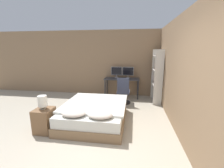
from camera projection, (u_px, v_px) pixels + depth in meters
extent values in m
plane|color=#B2A893|center=(89.00, 155.00, 2.76)|extent=(20.00, 20.00, 0.00)
cube|color=#8E7051|center=(116.00, 63.00, 6.29)|extent=(12.00, 0.06, 2.70)
cube|color=#8E7051|center=(177.00, 73.00, 3.65)|extent=(0.06, 12.00, 2.70)
cube|color=#846647|center=(95.00, 118.00, 4.05)|extent=(1.58, 1.90, 0.22)
cube|color=silver|center=(95.00, 110.00, 4.00)|extent=(1.52, 1.84, 0.24)
cube|color=silver|center=(96.00, 103.00, 4.08)|extent=(1.62, 1.60, 0.05)
ellipsoid|color=beige|center=(73.00, 113.00, 3.32)|extent=(0.55, 0.38, 0.13)
ellipsoid|color=beige|center=(100.00, 115.00, 3.24)|extent=(0.55, 0.38, 0.13)
cube|color=brown|center=(44.00, 120.00, 3.51)|extent=(0.39, 0.43, 0.57)
cylinder|color=gray|center=(43.00, 109.00, 3.45)|extent=(0.13, 0.13, 0.01)
cylinder|color=gray|center=(43.00, 107.00, 3.44)|extent=(0.02, 0.02, 0.05)
cylinder|color=silver|center=(42.00, 101.00, 3.41)|extent=(0.20, 0.20, 0.25)
cube|color=#38383D|center=(122.00, 79.00, 6.03)|extent=(1.40, 0.56, 0.03)
cylinder|color=#2D2D33|center=(105.00, 89.00, 5.99)|extent=(0.05, 0.05, 0.75)
cylinder|color=#2D2D33|center=(138.00, 90.00, 5.81)|extent=(0.05, 0.05, 0.75)
cylinder|color=#2D2D33|center=(107.00, 86.00, 6.43)|extent=(0.05, 0.05, 0.75)
cylinder|color=#2D2D33|center=(138.00, 87.00, 6.25)|extent=(0.05, 0.05, 0.75)
cylinder|color=#B7B7BC|center=(117.00, 77.00, 6.24)|extent=(0.16, 0.16, 0.01)
cylinder|color=#B7B7BC|center=(117.00, 76.00, 6.23)|extent=(0.03, 0.03, 0.09)
cube|color=#B7B7BC|center=(117.00, 71.00, 6.18)|extent=(0.45, 0.03, 0.34)
cube|color=black|center=(117.00, 71.00, 6.16)|extent=(0.42, 0.00, 0.31)
cylinder|color=#B7B7BC|center=(128.00, 78.00, 6.17)|extent=(0.16, 0.16, 0.01)
cylinder|color=#B7B7BC|center=(128.00, 76.00, 6.16)|extent=(0.03, 0.03, 0.09)
cube|color=#B7B7BC|center=(128.00, 71.00, 6.11)|extent=(0.45, 0.03, 0.34)
cube|color=black|center=(128.00, 71.00, 6.10)|extent=(0.42, 0.00, 0.31)
cube|color=#B7B7BC|center=(122.00, 79.00, 5.86)|extent=(0.36, 0.13, 0.02)
ellipsoid|color=#B7B7BC|center=(128.00, 79.00, 5.82)|extent=(0.07, 0.05, 0.04)
cylinder|color=black|center=(123.00, 102.00, 5.49)|extent=(0.52, 0.52, 0.04)
cylinder|color=gray|center=(123.00, 97.00, 5.45)|extent=(0.05, 0.05, 0.35)
cube|color=#33384C|center=(123.00, 92.00, 5.40)|extent=(0.45, 0.45, 0.07)
cube|color=#33384C|center=(123.00, 85.00, 5.14)|extent=(0.41, 0.05, 0.50)
cube|color=beige|center=(159.00, 78.00, 5.08)|extent=(0.29, 0.02, 1.92)
cube|color=beige|center=(155.00, 74.00, 5.86)|extent=(0.29, 0.02, 1.92)
cube|color=beige|center=(156.00, 84.00, 5.53)|extent=(0.29, 0.79, 0.02)
cube|color=beige|center=(157.00, 70.00, 5.42)|extent=(0.29, 0.79, 0.02)
cube|color=beige|center=(158.00, 56.00, 5.31)|extent=(0.29, 0.79, 0.02)
cube|color=#337042|center=(158.00, 83.00, 5.15)|extent=(0.24, 0.02, 0.20)
cube|color=#28282D|center=(158.00, 83.00, 5.18)|extent=(0.24, 0.03, 0.21)
cube|color=#B2332D|center=(158.00, 83.00, 5.21)|extent=(0.24, 0.03, 0.20)
cube|color=#7A387F|center=(158.00, 82.00, 5.24)|extent=(0.24, 0.03, 0.26)
cube|color=#B2332D|center=(158.00, 82.00, 5.28)|extent=(0.24, 0.04, 0.23)
cube|color=#BCB29E|center=(159.00, 67.00, 5.04)|extent=(0.24, 0.04, 0.25)
cube|color=#28282D|center=(159.00, 68.00, 5.09)|extent=(0.24, 0.04, 0.22)
cube|color=#337042|center=(159.00, 67.00, 5.13)|extent=(0.24, 0.04, 0.24)
cube|color=#B2332D|center=(158.00, 67.00, 5.18)|extent=(0.24, 0.03, 0.22)
cube|color=orange|center=(158.00, 67.00, 5.21)|extent=(0.24, 0.03, 0.24)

